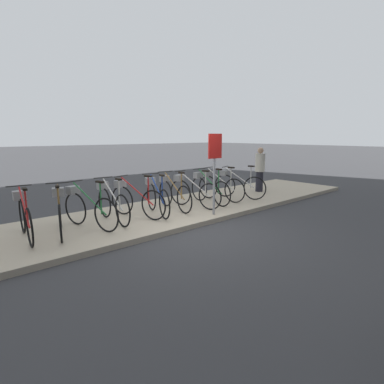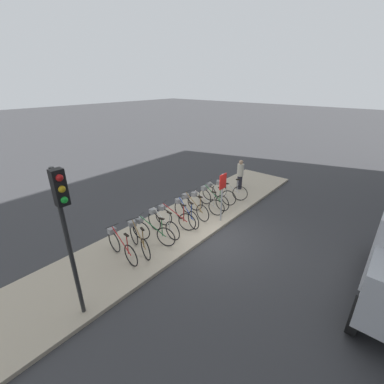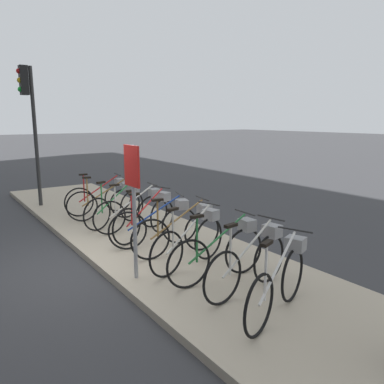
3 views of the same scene
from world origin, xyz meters
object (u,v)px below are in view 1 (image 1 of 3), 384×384
object	(u,v)px
parked_bicycle_0	(24,215)
sign_post	(215,160)
parked_bicycle_2	(87,207)
parked_bicycle_6	(173,192)
parked_bicycle_8	(208,188)
pedestrian	(260,169)
parked_bicycle_1	(60,211)
parked_bicycle_10	(237,184)
parked_bicycle_3	(111,202)
parked_bicycle_7	(192,191)
parked_bicycle_4	(134,198)
parked_bicycle_9	(218,185)
parked_bicycle_5	(156,196)

from	to	relation	value
parked_bicycle_0	sign_post	world-z (taller)	sign_post
parked_bicycle_2	parked_bicycle_6	distance (m)	2.42
parked_bicycle_8	pedestrian	world-z (taller)	pedestrian
parked_bicycle_1	parked_bicycle_10	world-z (taller)	same
parked_bicycle_3	parked_bicycle_7	world-z (taller)	same
parked_bicycle_1	pedestrian	xyz separation A→B (m)	(6.93, 0.19, 0.36)
parked_bicycle_4	parked_bicycle_9	xyz separation A→B (m)	(2.97, 0.01, 0.00)
parked_bicycle_6	parked_bicycle_10	world-z (taller)	same
parked_bicycle_6	parked_bicycle_10	bearing A→B (deg)	-3.99
parked_bicycle_3	parked_bicycle_8	size ratio (longest dim) A/B	1.00
parked_bicycle_8	parked_bicycle_9	world-z (taller)	same
parked_bicycle_7	sign_post	bearing A→B (deg)	-96.79
parked_bicycle_5	parked_bicycle_8	xyz separation A→B (m)	(1.85, 0.02, 0.00)
parked_bicycle_3	parked_bicycle_8	bearing A→B (deg)	-1.76
pedestrian	parked_bicycle_5	bearing A→B (deg)	-177.97
parked_bicycle_9	sign_post	xyz separation A→B (m)	(-1.33, -1.14, 0.92)
parked_bicycle_9	parked_bicycle_4	bearing A→B (deg)	-179.86
parked_bicycle_3	parked_bicycle_10	xyz separation A→B (m)	(4.24, -0.17, 0.00)
parked_bicycle_3	parked_bicycle_2	bearing A→B (deg)	-168.88
parked_bicycle_4	parked_bicycle_6	distance (m)	1.20
parked_bicycle_2	parked_bicycle_3	world-z (taller)	same
parked_bicycle_2	parked_bicycle_6	world-z (taller)	same
parked_bicycle_7	parked_bicycle_10	xyz separation A→B (m)	(1.89, -0.01, 0.00)
parked_bicycle_5	parked_bicycle_7	bearing A→B (deg)	-2.24
parked_bicycle_1	parked_bicycle_7	distance (m)	3.56
sign_post	parked_bicycle_3	bearing A→B (deg)	152.87
parked_bicycle_1	parked_bicycle_9	xyz separation A→B (m)	(4.77, 0.13, 0.00)
parked_bicycle_5	pedestrian	xyz separation A→B (m)	(4.55, 0.16, 0.36)
parked_bicycle_7	parked_bicycle_6	bearing A→B (deg)	164.36
parked_bicycle_1	parked_bicycle_6	xyz separation A→B (m)	(3.00, 0.14, 0.00)
parked_bicycle_10	sign_post	distance (m)	2.41
parked_bicycle_6	parked_bicycle_7	distance (m)	0.58
parked_bicycle_0	parked_bicycle_1	world-z (taller)	same
parked_bicycle_0	parked_bicycle_7	bearing A→B (deg)	-1.94
parked_bicycle_9	parked_bicycle_10	size ratio (longest dim) A/B	1.04
parked_bicycle_4	parked_bicycle_10	size ratio (longest dim) A/B	1.01
parked_bicycle_5	parked_bicycle_8	world-z (taller)	same
parked_bicycle_10	parked_bicycle_4	bearing A→B (deg)	177.54
parked_bicycle_5	sign_post	xyz separation A→B (m)	(1.05, -1.03, 0.92)
parked_bicycle_7	parked_bicycle_8	size ratio (longest dim) A/B	0.98
parked_bicycle_0	parked_bicycle_5	world-z (taller)	same
parked_bicycle_3	pedestrian	size ratio (longest dim) A/B	1.11
parked_bicycle_0	parked_bicycle_4	bearing A→B (deg)	-0.00
parked_bicycle_7	parked_bicycle_3	bearing A→B (deg)	176.18
parked_bicycle_5	parked_bicycle_8	bearing A→B (deg)	0.56
parked_bicycle_1	parked_bicycle_7	size ratio (longest dim) A/B	0.98
parked_bicycle_1	parked_bicycle_6	world-z (taller)	same
parked_bicycle_0	parked_bicycle_5	bearing A→B (deg)	-1.82
parked_bicycle_1	pedestrian	size ratio (longest dim) A/B	1.07
parked_bicycle_0	pedestrian	size ratio (longest dim) A/B	1.11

